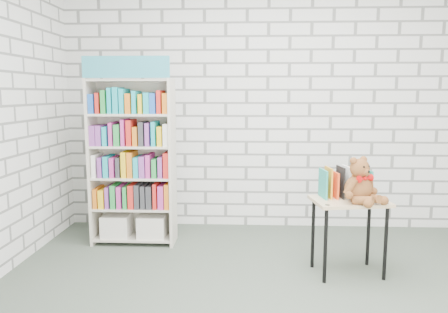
{
  "coord_description": "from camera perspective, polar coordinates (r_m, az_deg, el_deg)",
  "views": [
    {
      "loc": [
        -0.25,
        -2.89,
        1.51
      ],
      "look_at": [
        -0.43,
        0.95,
        0.95
      ],
      "focal_mm": 35.0,
      "sensor_mm": 36.0,
      "label": 1
    }
  ],
  "objects": [
    {
      "name": "bookshelf",
      "position": [
        4.44,
        -11.82,
        -0.5
      ],
      "size": [
        0.82,
        0.32,
        1.85
      ],
      "color": "beige",
      "rests_on": "ground"
    },
    {
      "name": "table_books",
      "position": [
        3.82,
        15.62,
        -3.3
      ],
      "size": [
        0.44,
        0.24,
        0.25
      ],
      "color": "teal",
      "rests_on": "display_table"
    },
    {
      "name": "display_table",
      "position": [
        3.78,
        16.04,
        -6.75
      ],
      "size": [
        0.65,
        0.5,
        0.64
      ],
      "color": "tan",
      "rests_on": "ground"
    },
    {
      "name": "room_shell",
      "position": [
        2.91,
        7.89,
        13.64
      ],
      "size": [
        4.52,
        4.02,
        2.81
      ],
      "color": "silver",
      "rests_on": "ground"
    },
    {
      "name": "ground",
      "position": [
        3.27,
        7.23,
        -19.28
      ],
      "size": [
        4.5,
        4.5,
        0.0
      ],
      "primitive_type": "plane",
      "color": "#414B3F",
      "rests_on": "ground"
    },
    {
      "name": "teddy_bear",
      "position": [
        3.66,
        17.43,
        -3.48
      ],
      "size": [
        0.36,
        0.34,
        0.37
      ],
      "color": "brown",
      "rests_on": "display_table"
    }
  ]
}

